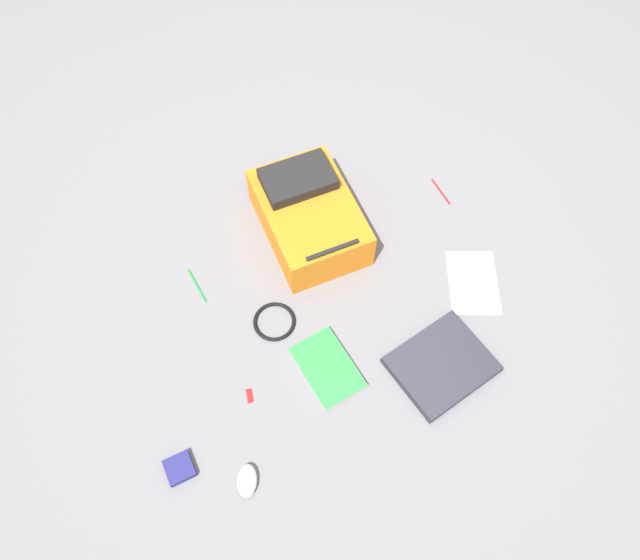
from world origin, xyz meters
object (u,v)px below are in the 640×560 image
at_px(pen_black, 441,191).
at_px(usb_stick, 249,396).
at_px(book_comic, 327,368).
at_px(cable_coil, 274,322).
at_px(backpack, 308,215).
at_px(pen_blue, 197,285).
at_px(earbud_pouch, 179,468).
at_px(computer_mouse, 247,481).
at_px(book_blue, 473,283).
at_px(laptop, 442,364).

xyz_separation_m(pen_black, usb_stick, (0.93, 0.56, 0.00)).
bearing_deg(book_comic, cable_coil, -61.33).
xyz_separation_m(backpack, pen_black, (-0.55, -0.00, -0.09)).
xyz_separation_m(backpack, cable_coil, (0.23, 0.33, -0.09)).
relative_size(cable_coil, pen_blue, 0.99).
relative_size(cable_coil, earbud_pouch, 1.78).
height_order(computer_mouse, pen_blue, computer_mouse).
relative_size(backpack, book_blue, 1.62).
relative_size(pen_blue, earbud_pouch, 1.81).
relative_size(laptop, cable_coil, 2.54).
height_order(book_blue, usb_stick, book_blue).
bearing_deg(backpack, computer_mouse, 60.80).
height_order(backpack, book_comic, backpack).
height_order(book_blue, pen_black, book_blue).
bearing_deg(book_blue, computer_mouse, 23.51).
relative_size(backpack, pen_blue, 3.22).
distance_m(book_comic, book_blue, 0.61).
distance_m(computer_mouse, usb_stick, 0.27).
bearing_deg(laptop, pen_black, -113.76).
distance_m(laptop, book_comic, 0.38).
xyz_separation_m(book_comic, earbud_pouch, (0.54, 0.17, 0.00)).
xyz_separation_m(cable_coil, earbud_pouch, (0.42, 0.39, 0.01)).
height_order(backpack, earbud_pouch, backpack).
relative_size(backpack, earbud_pouch, 5.81).
distance_m(backpack, pen_black, 0.55).
xyz_separation_m(backpack, laptop, (-0.25, 0.66, -0.08)).
bearing_deg(computer_mouse, earbud_pouch, -10.45).
bearing_deg(book_blue, backpack, -40.13).
distance_m(cable_coil, pen_black, 0.85).
xyz_separation_m(book_blue, earbud_pouch, (1.13, 0.31, 0.00)).
xyz_separation_m(book_comic, pen_blue, (0.34, -0.45, -0.01)).
bearing_deg(laptop, book_comic, -16.79).
distance_m(cable_coil, earbud_pouch, 0.57).
bearing_deg(book_blue, earbud_pouch, 15.24).
bearing_deg(pen_blue, book_blue, 162.09).
xyz_separation_m(backpack, earbud_pouch, (0.65, 0.72, -0.08)).
relative_size(pen_black, usb_stick, 2.88).
bearing_deg(book_comic, laptop, 163.21).
height_order(book_blue, pen_blue, book_blue).
distance_m(backpack, earbud_pouch, 0.97).
xyz_separation_m(book_comic, pen_black, (-0.66, -0.56, -0.01)).
xyz_separation_m(pen_black, earbud_pouch, (1.19, 0.72, 0.01)).
height_order(book_blue, computer_mouse, computer_mouse).
height_order(book_comic, pen_black, book_comic).
relative_size(laptop, usb_stick, 8.00).
bearing_deg(book_comic, backpack, -101.44).
bearing_deg(computer_mouse, book_comic, -123.91).
bearing_deg(book_blue, pen_blue, -17.91).
bearing_deg(cable_coil, pen_blue, -45.36).
relative_size(book_blue, pen_black, 2.20).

